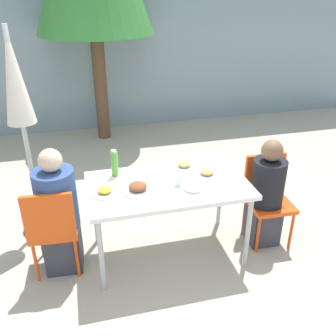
{
  "coord_description": "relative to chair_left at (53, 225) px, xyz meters",
  "views": [
    {
      "loc": [
        -0.69,
        -2.75,
        2.34
      ],
      "look_at": [
        0.0,
        0.0,
        0.91
      ],
      "focal_mm": 40.0,
      "sensor_mm": 36.0,
      "label": 1
    }
  ],
  "objects": [
    {
      "name": "person_left",
      "position": [
        0.06,
        0.08,
        0.05
      ],
      "size": [
        0.34,
        0.34,
        1.16
      ],
      "rotation": [
        0.0,
        0.0,
        -0.06
      ],
      "color": "#383842",
      "rests_on": "ground"
    },
    {
      "name": "salad_bowl",
      "position": [
        1.18,
        -0.13,
        0.28
      ],
      "size": [
        0.16,
        0.16,
        0.05
      ],
      "color": "white",
      "rests_on": "dining_table"
    },
    {
      "name": "plate_0",
      "position": [
        1.38,
        0.07,
        0.28
      ],
      "size": [
        0.22,
        0.22,
        0.06
      ],
      "color": "white",
      "rests_on": "dining_table"
    },
    {
      "name": "person_right",
      "position": [
        1.95,
        -0.02,
        0.01
      ],
      "size": [
        0.31,
        0.31,
        1.08
      ],
      "rotation": [
        0.0,
        0.0,
        3.1
      ],
      "color": "#383842",
      "rests_on": "ground"
    },
    {
      "name": "chair_left",
      "position": [
        0.0,
        0.0,
        0.0
      ],
      "size": [
        0.42,
        0.42,
        0.85
      ],
      "rotation": [
        0.0,
        0.0,
        -0.06
      ],
      "color": "#E54C14",
      "rests_on": "ground"
    },
    {
      "name": "bottle",
      "position": [
        0.58,
        0.28,
        0.38
      ],
      "size": [
        0.07,
        0.07,
        0.25
      ],
      "color": "#51A338",
      "rests_on": "dining_table"
    },
    {
      "name": "plate_1",
      "position": [
        0.45,
        -0.03,
        0.28
      ],
      "size": [
        0.21,
        0.21,
        0.06
      ],
      "color": "white",
      "rests_on": "dining_table"
    },
    {
      "name": "drinking_cup",
      "position": [
        1.09,
        -0.03,
        0.31
      ],
      "size": [
        0.07,
        0.07,
        0.1
      ],
      "color": "white",
      "rests_on": "dining_table"
    },
    {
      "name": "plate_3",
      "position": [
        1.22,
        0.27,
        0.28
      ],
      "size": [
        0.22,
        0.22,
        0.06
      ],
      "color": "white",
      "rests_on": "dining_table"
    },
    {
      "name": "chair_right",
      "position": [
        2.0,
        0.06,
        0.0
      ],
      "size": [
        0.41,
        0.41,
        0.85
      ],
      "rotation": [
        0.0,
        0.0,
        3.1
      ],
      "color": "#E54C14",
      "rests_on": "ground"
    },
    {
      "name": "ground_plane",
      "position": [
        1.0,
        0.02,
        -0.5
      ],
      "size": [
        24.0,
        24.0,
        0.0
      ],
      "primitive_type": "plane",
      "color": "#B2A893"
    },
    {
      "name": "building_facade",
      "position": [
        1.0,
        3.67,
        1.0
      ],
      "size": [
        10.0,
        0.2,
        3.0
      ],
      "color": "gray",
      "rests_on": "ground"
    },
    {
      "name": "closed_umbrella",
      "position": [
        -0.19,
        0.7,
        0.92
      ],
      "size": [
        0.36,
        0.36,
        2.02
      ],
      "color": "#333333",
      "rests_on": "ground"
    },
    {
      "name": "plate_2",
      "position": [
        0.73,
        -0.05,
        0.29
      ],
      "size": [
        0.28,
        0.28,
        0.08
      ],
      "color": "white",
      "rests_on": "dining_table"
    },
    {
      "name": "dining_table",
      "position": [
        1.0,
        0.02,
        0.2
      ],
      "size": [
        1.39,
        0.79,
        0.76
      ],
      "color": "white",
      "rests_on": "ground"
    }
  ]
}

